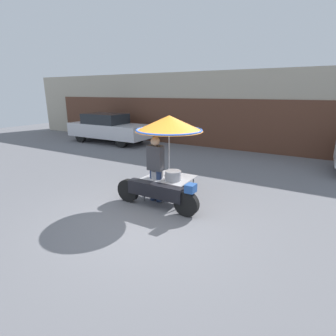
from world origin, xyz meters
The scene contains 6 objects.
ground_plane centered at (0.00, 0.00, 0.00)m, with size 36.00×36.00×0.00m, color slate.
shopfront_building centered at (0.00, 8.86, 1.78)m, with size 28.00×2.06×3.58m.
vendor_motorcycle_cart centered at (-0.17, 1.10, 1.56)m, with size 2.17×1.62×2.11m.
vendor_person centered at (-0.41, 0.93, 0.91)m, with size 0.38×0.22×1.62m.
parked_car centered at (-6.89, 6.33, 0.79)m, with size 4.54×1.68×1.53m.
potted_plant centered at (-9.65, 7.47, 0.60)m, with size 0.83×0.83×1.04m.
Camera 1 is at (2.92, -4.20, 2.63)m, focal length 28.00 mm.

